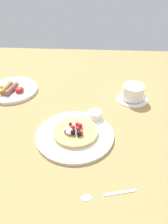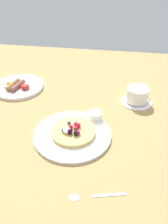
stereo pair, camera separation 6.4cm
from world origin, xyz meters
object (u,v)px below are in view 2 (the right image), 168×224
at_px(pancake_plate, 73,135).
at_px(teaspoon, 87,196).
at_px(coffee_saucer, 136,101).
at_px(breakfast_plate, 19,87).
at_px(coffee_cup, 138,94).
at_px(syrup_ramekin, 95,115).

relative_size(pancake_plate, teaspoon, 1.79).
bearing_deg(teaspoon, coffee_saucer, 74.07).
bearing_deg(coffee_saucer, pancake_plate, -131.57).
bearing_deg(breakfast_plate, coffee_cup, -3.75).
distance_m(syrup_ramekin, coffee_cup, 0.21).
bearing_deg(coffee_cup, teaspoon, -105.98).
distance_m(pancake_plate, coffee_saucer, 0.33).
relative_size(pancake_plate, breakfast_plate, 1.17).
distance_m(pancake_plate, syrup_ramekin, 0.12).
xyz_separation_m(pancake_plate, breakfast_plate, (-0.30, 0.28, 0.00)).
bearing_deg(breakfast_plate, syrup_ramekin, -26.41).
distance_m(coffee_cup, teaspoon, 0.49).
height_order(pancake_plate, breakfast_plate, breakfast_plate).
bearing_deg(teaspoon, syrup_ramekin, 93.24).
bearing_deg(syrup_ramekin, coffee_cup, 44.19).
bearing_deg(pancake_plate, breakfast_plate, 137.29).
bearing_deg(pancake_plate, teaspoon, -69.72).
height_order(coffee_saucer, coffee_cup, coffee_cup).
xyz_separation_m(syrup_ramekin, teaspoon, (0.02, -0.32, -0.02)).
height_order(pancake_plate, coffee_cup, coffee_cup).
relative_size(coffee_cup, teaspoon, 0.73).
xyz_separation_m(breakfast_plate, coffee_cup, (0.52, -0.03, 0.03)).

